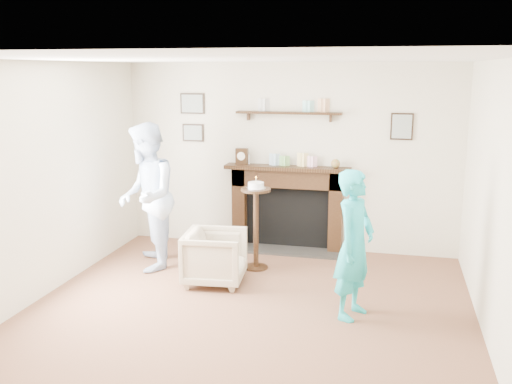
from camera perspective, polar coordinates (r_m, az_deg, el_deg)
ground at (r=5.69m, az=-1.49°, el=-12.87°), size 5.00×5.00×0.00m
room_shell at (r=5.88m, az=0.17°, el=4.50°), size 4.54×5.02×2.52m
armchair at (r=6.67m, az=-4.07°, el=-9.02°), size 0.74×0.72×0.62m
man at (r=7.27m, az=-10.61°, el=-7.41°), size 0.96×1.06×1.79m
woman at (r=5.91m, az=9.55°, el=-12.06°), size 0.52×0.63×1.48m
pedestal_table at (r=6.91m, az=-0.00°, el=-2.05°), size 0.36×0.36×1.15m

